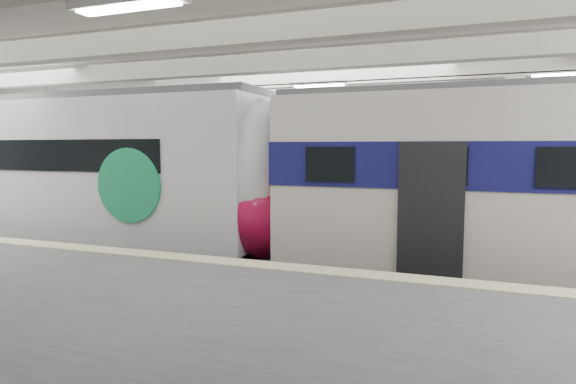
% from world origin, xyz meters
% --- Properties ---
extents(station_hall, '(36.00, 24.00, 5.75)m').
position_xyz_m(station_hall, '(0.00, -1.74, 3.24)').
color(station_hall, black).
rests_on(station_hall, ground).
extents(modern_emu, '(14.49, 2.99, 4.64)m').
position_xyz_m(modern_emu, '(-6.10, -0.00, 2.28)').
color(modern_emu, silver).
rests_on(modern_emu, ground).
extents(far_train, '(13.19, 2.79, 4.24)m').
position_xyz_m(far_train, '(-8.00, 5.50, 2.19)').
color(far_train, silver).
rests_on(far_train, ground).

